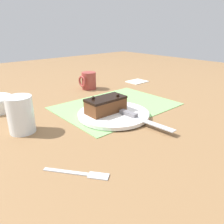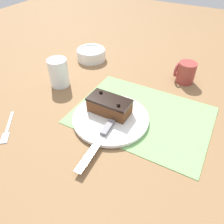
# 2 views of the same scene
# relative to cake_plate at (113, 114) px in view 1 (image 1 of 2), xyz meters

# --- Properties ---
(ground_plane) EXTENTS (3.00, 3.00, 0.00)m
(ground_plane) POSITION_rel_cake_plate_xyz_m (-0.08, -0.08, -0.01)
(ground_plane) COLOR olive
(placemat_woven) EXTENTS (0.46, 0.34, 0.00)m
(placemat_woven) POSITION_rel_cake_plate_xyz_m (-0.08, -0.08, -0.01)
(placemat_woven) COLOR #7AB266
(placemat_woven) RESTS_ON ground_plane
(cake_plate) EXTENTS (0.26, 0.26, 0.01)m
(cake_plate) POSITION_rel_cake_plate_xyz_m (0.00, 0.00, 0.00)
(cake_plate) COLOR white
(cake_plate) RESTS_ON placemat_woven
(chocolate_cake) EXTENTS (0.15, 0.07, 0.06)m
(chocolate_cake) POSITION_rel_cake_plate_xyz_m (0.02, -0.02, 0.03)
(chocolate_cake) COLOR brown
(chocolate_cake) RESTS_ON cake_plate
(serving_knife) EXTENTS (0.03, 0.21, 0.01)m
(serving_knife) POSITION_rel_cake_plate_xyz_m (-0.02, 0.09, 0.01)
(serving_knife) COLOR slate
(serving_knife) RESTS_ON cake_plate
(drinking_glass) EXTENTS (0.08, 0.08, 0.11)m
(drinking_glass) POSITION_rel_cake_plate_xyz_m (0.29, -0.09, 0.05)
(drinking_glass) COLOR white
(drinking_glass) RESTS_ON ground_plane
(coffee_mug) EXTENTS (0.08, 0.07, 0.09)m
(coffee_mug) POSITION_rel_cake_plate_xyz_m (-0.15, -0.36, 0.03)
(coffee_mug) COLOR #993833
(coffee_mug) RESTS_ON ground_plane
(folded_napkin) EXTENTS (0.11, 0.09, 0.01)m
(folded_napkin) POSITION_rel_cake_plate_xyz_m (-0.45, -0.30, -0.01)
(folded_napkin) COLOR white
(folded_napkin) RESTS_ON ground_plane
(dessert_fork) EXTENTS (0.10, 0.13, 0.01)m
(dessert_fork) POSITION_rel_cake_plate_xyz_m (0.27, 0.20, -0.01)
(dessert_fork) COLOR #B7BABF
(dessert_fork) RESTS_ON ground_plane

